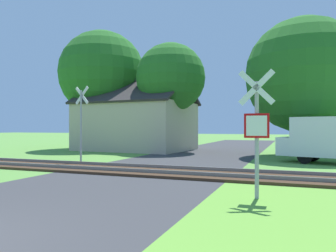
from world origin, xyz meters
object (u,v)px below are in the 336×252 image
Objects in this scene: house at (136,125)px; tree_center at (171,78)px; tree_left at (102,74)px; crossing_sign_far at (81,119)px; stop_sign_near at (257,127)px; tree_right at (304,75)px.

tree_center is (3.03, -0.51, 3.38)m from house.
crossing_sign_far is at bearing -62.72° from tree_left.
tree_left is (-5.18, 10.04, 4.00)m from crossing_sign_far.
house is 0.92× the size of tree_left.
tree_center is at bearing -4.72° from house.
tree_left is (-13.78, 14.90, 4.37)m from stop_sign_near.
tree_right is at bearing 50.36° from crossing_sign_far.
tree_left is at bearing 128.87° from crossing_sign_far.
crossing_sign_far is (-8.60, 4.86, 0.37)m from stop_sign_near.
tree_left reaches higher than crossing_sign_far.
tree_right is at bearing -6.12° from tree_center.
tree_left reaches higher than tree_center.
tree_right is at bearing -2.18° from house.
house is 1.07× the size of tree_right.
house is at bearing 112.42° from crossing_sign_far.
tree_left reaches higher than tree_right.
tree_right is 8.94m from tree_center.
crossing_sign_far is 0.47× the size of tree_center.
tree_center reaches higher than house.
tree_left is at bearing 171.15° from tree_center.
tree_right reaches higher than crossing_sign_far.
stop_sign_near is 0.36× the size of house.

